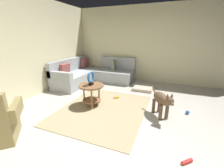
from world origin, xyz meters
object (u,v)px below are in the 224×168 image
torus_sculpture (91,78)px  dog_bed_mat (144,87)px  side_table (91,90)px  sectional_couch (92,74)px  dog_toy_rope (187,162)px  dog_toy_ball (187,112)px  dog_toy_bone (116,97)px  dog (162,100)px

torus_sculpture → dog_bed_mat: size_ratio=0.41×
side_table → torus_sculpture: size_ratio=1.84×
sectional_couch → dog_toy_rope: sectional_couch is taller
dog_toy_ball → sectional_couch: bearing=66.7°
dog_toy_bone → dog_bed_mat: bearing=-26.2°
dog_toy_rope → dog_toy_bone: (1.70, 1.65, 0.00)m
side_table → dog_bed_mat: side_table is taller
torus_sculpture → dog: torus_sculpture is taller
side_table → torus_sculpture: 0.29m
torus_sculpture → dog_toy_bone: bearing=-33.4°
side_table → sectional_couch: bearing=28.7°
dog_bed_mat → torus_sculpture: bearing=151.1°
dog_toy_ball → dog_toy_rope: size_ratio=0.49×
side_table → dog: dog is taller
side_table → dog_toy_bone: 0.85m
torus_sculpture → dog_bed_mat: torus_sculpture is taller
side_table → torus_sculpture: bearing=-104.0°
sectional_couch → dog_bed_mat: sectional_couch is taller
dog_bed_mat → dog_toy_ball: bearing=-138.0°
torus_sculpture → dog_toy_bone: 1.02m
side_table → dog_toy_rope: 2.36m
sectional_couch → dog_toy_ball: bearing=-113.3°
dog_toy_ball → dog_toy_bone: dog_toy_ball is taller
sectional_couch → side_table: 2.02m
dog_toy_ball → dog_bed_mat: bearing=42.0°
dog_bed_mat → dog_toy_rope: bearing=-158.8°
dog_bed_mat → dog_toy_bone: size_ratio=4.44×
sectional_couch → dog_bed_mat: 1.95m
side_table → torus_sculpture: (-0.00, -0.00, 0.29)m
side_table → dog_bed_mat: (1.75, -0.97, -0.37)m
torus_sculpture → dog_bed_mat: bearing=-28.9°
dog_bed_mat → dog_toy_rope: 3.03m
sectional_couch → side_table: size_ratio=3.75×
dog_toy_bone → sectional_couch: bearing=50.6°
dog → dog_toy_rope: size_ratio=4.40×
sectional_couch → side_table: sectional_couch is taller
dog_toy_ball → dog_toy_bone: size_ratio=0.46×
side_table → dog_toy_bone: size_ratio=3.33×
side_table → torus_sculpture: torus_sculpture is taller
sectional_couch → dog: sectional_couch is taller
dog_bed_mat → dog: bearing=-158.5°
dog_toy_ball → dog_toy_bone: 1.78m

